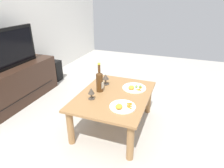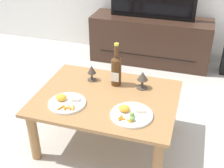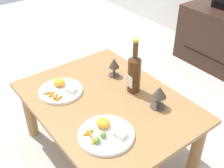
{
  "view_description": "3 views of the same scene",
  "coord_description": "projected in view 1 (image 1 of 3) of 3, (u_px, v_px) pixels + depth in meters",
  "views": [
    {
      "loc": [
        -1.84,
        -0.66,
        1.44
      ],
      "look_at": [
        0.05,
        0.04,
        0.52
      ],
      "focal_mm": 31.43,
      "sensor_mm": 36.0,
      "label": 1
    },
    {
      "loc": [
        0.56,
        -1.71,
        1.6
      ],
      "look_at": [
        0.03,
        0.05,
        0.5
      ],
      "focal_mm": 47.57,
      "sensor_mm": 36.0,
      "label": 2
    },
    {
      "loc": [
        1.05,
        -0.76,
        1.44
      ],
      "look_at": [
        0.01,
        0.03,
        0.53
      ],
      "focal_mm": 45.63,
      "sensor_mm": 36.0,
      "label": 3
    }
  ],
  "objects": [
    {
      "name": "floor_speaker",
      "position": [
        56.0,
        70.0,
        3.58
      ],
      "size": [
        0.18,
        0.18,
        0.36
      ],
      "primitive_type": "cube",
      "rotation": [
        0.0,
        0.0,
        -0.03
      ],
      "color": "black",
      "rests_on": "ground_plane"
    },
    {
      "name": "ground_plane",
      "position": [
        114.0,
        125.0,
        2.37
      ],
      "size": [
        6.4,
        6.4,
        0.0
      ],
      "primitive_type": "plane",
      "color": "#B7B2A8"
    },
    {
      "name": "tv_screen",
      "position": [
        7.0,
        49.0,
        2.56
      ],
      "size": [
        0.94,
        0.05,
        0.53
      ],
      "color": "black",
      "rests_on": "tv_stand"
    },
    {
      "name": "tv_stand",
      "position": [
        16.0,
        85.0,
        2.78
      ],
      "size": [
        1.36,
        0.41,
        0.54
      ],
      "color": "#382319",
      "rests_on": "ground_plane"
    },
    {
      "name": "dinner_plate_left",
      "position": [
        122.0,
        106.0,
        1.94
      ],
      "size": [
        0.26,
        0.26,
        0.05
      ],
      "color": "white",
      "rests_on": "dining_table"
    },
    {
      "name": "wine_bottle",
      "position": [
        99.0,
        81.0,
        2.22
      ],
      "size": [
        0.08,
        0.08,
        0.34
      ],
      "color": "#4C2D14",
      "rests_on": "dining_table"
    },
    {
      "name": "dinner_plate_right",
      "position": [
        134.0,
        88.0,
        2.33
      ],
      "size": [
        0.28,
        0.28,
        0.05
      ],
      "color": "white",
      "rests_on": "dining_table"
    },
    {
      "name": "dining_table",
      "position": [
        114.0,
        100.0,
        2.23
      ],
      "size": [
        1.01,
        0.77,
        0.42
      ],
      "color": "#9E7042",
      "rests_on": "ground_plane"
    },
    {
      "name": "goblet_left",
      "position": [
        91.0,
        92.0,
        2.07
      ],
      "size": [
        0.07,
        0.07,
        0.13
      ],
      "color": "#473D33",
      "rests_on": "dining_table"
    },
    {
      "name": "goblet_right",
      "position": [
        106.0,
        78.0,
        2.41
      ],
      "size": [
        0.09,
        0.09,
        0.14
      ],
      "color": "#473D33",
      "rests_on": "dining_table"
    }
  ]
}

